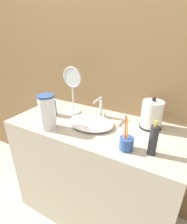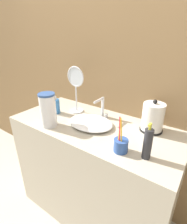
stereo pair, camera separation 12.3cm
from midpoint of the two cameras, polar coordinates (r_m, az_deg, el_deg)
wall_back at (r=1.41m, az=10.38°, el=15.80°), size 6.00×0.04×2.60m
vanity_counter at (r=1.54m, az=2.58°, el=-18.93°), size 1.25×0.58×0.89m
sink_basin at (r=1.26m, az=1.89°, el=-3.52°), size 0.34×0.26×0.04m
faucet at (r=1.34m, az=5.53°, el=1.54°), size 0.06×0.13×0.17m
electric_kettle at (r=1.25m, az=21.48°, el=-1.96°), size 0.15×0.15×0.22m
toothbrush_cup at (r=1.01m, az=12.45°, el=-10.55°), size 0.08×0.08×0.21m
lotion_bottle at (r=0.97m, az=20.82°, el=-9.78°), size 0.05×0.05×0.21m
shampoo_bottle at (r=1.46m, az=-9.89°, el=1.95°), size 0.07×0.07×0.16m
vanity_mirror at (r=1.42m, az=-3.30°, el=8.34°), size 0.16×0.11×0.38m
water_pitcher at (r=1.24m, az=-11.89°, el=0.59°), size 0.11×0.11×0.24m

